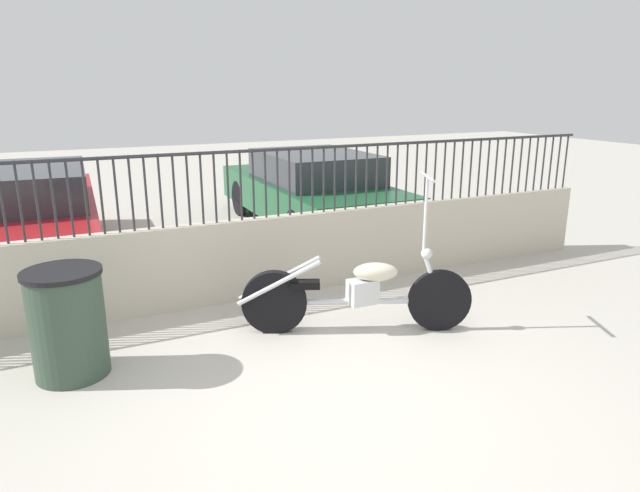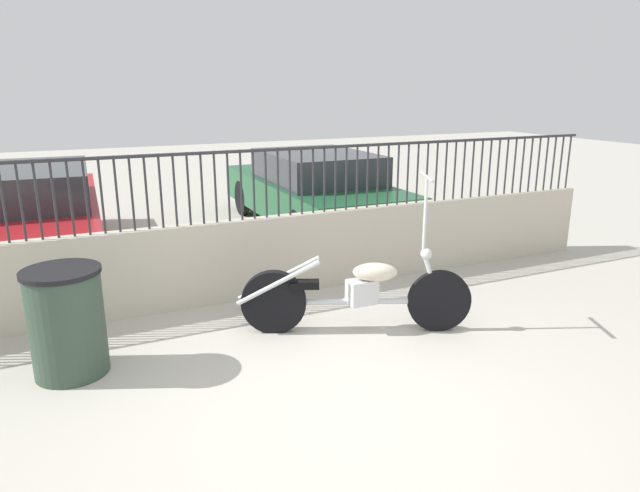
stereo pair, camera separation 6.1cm
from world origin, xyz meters
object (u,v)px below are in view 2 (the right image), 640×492
trash_bin (67,322)px  car_red (27,214)px  car_green (313,189)px  motorcycle_silver (346,293)px

trash_bin → car_red: bearing=95.9°
trash_bin → car_red: 3.68m
car_red → car_green: car_red is taller
motorcycle_silver → car_red: bearing=150.0°
motorcycle_silver → car_green: size_ratio=0.48×
motorcycle_silver → trash_bin: size_ratio=2.33×
motorcycle_silver → car_green: motorcycle_silver is taller
car_red → trash_bin: bearing=-171.8°
trash_bin → car_green: size_ratio=0.21×
motorcycle_silver → car_red: size_ratio=0.46×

